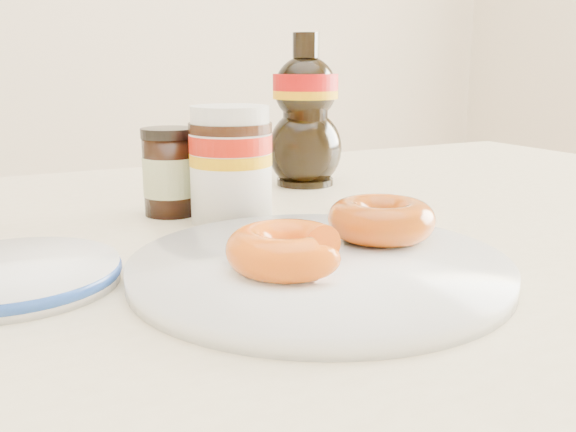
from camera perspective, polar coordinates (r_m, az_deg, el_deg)
name	(u,v)px	position (r m, az deg, el deg)	size (l,w,h in m)	color
dining_table	(268,326)	(0.60, -1.76, -9.71)	(1.40, 0.90, 0.75)	beige
plate	(319,267)	(0.47, 2.78, -4.51)	(0.28, 0.28, 0.01)	white
donut_bitten	(287,249)	(0.44, -0.13, -2.99)	(0.08, 0.08, 0.03)	#E24C0C
donut_whole	(381,219)	(0.53, 8.29, -0.29)	(0.09, 0.09, 0.03)	#9A4309
nutella_jar	(231,160)	(0.63, -5.10, 4.98)	(0.08, 0.08, 0.11)	white
syrup_bottle	(305,110)	(0.81, 1.55, 9.36)	(0.10, 0.08, 0.19)	black
dark_jar	(170,173)	(0.67, -10.46, 3.81)	(0.06, 0.06, 0.09)	black
blue_rim_saucer	(12,274)	(0.49, -23.37, -4.77)	(0.15, 0.15, 0.02)	white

